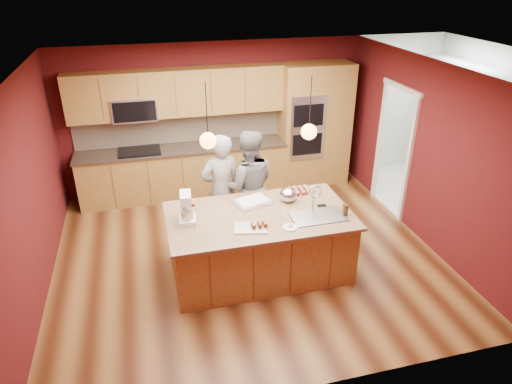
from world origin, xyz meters
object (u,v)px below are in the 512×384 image
object	(u,v)px
person_left	(221,190)
island	(261,243)
stand_mixer	(187,210)
person_right	(248,186)
mixing_bowl	(288,195)

from	to	relation	value
person_left	island	bearing A→B (deg)	99.23
person_left	stand_mixer	xyz separation A→B (m)	(-0.60, -0.88, 0.21)
person_right	stand_mixer	size ratio (longest dim) A/B	4.37
person_left	mixing_bowl	bearing A→B (deg)	129.69
stand_mixer	island	bearing A→B (deg)	1.64
person_left	stand_mixer	distance (m)	1.08
stand_mixer	mixing_bowl	distance (m)	1.45
stand_mixer	mixing_bowl	bearing A→B (deg)	13.93
person_right	mixing_bowl	size ratio (longest dim) A/B	7.21
person_right	person_left	bearing A→B (deg)	8.40
island	stand_mixer	bearing A→B (deg)	176.13
person_left	stand_mixer	world-z (taller)	person_left
island	person_right	distance (m)	1.03
island	person_right	world-z (taller)	person_right
person_right	stand_mixer	xyz separation A→B (m)	(-1.02, -0.88, 0.20)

